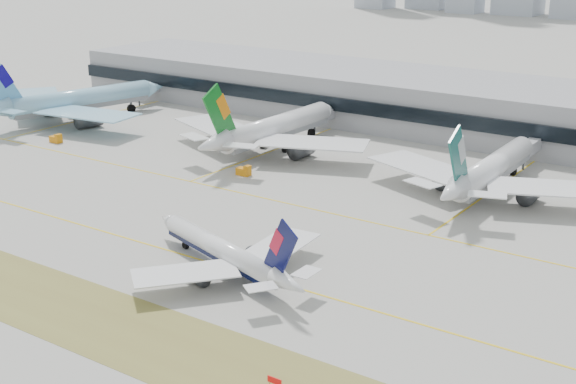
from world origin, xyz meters
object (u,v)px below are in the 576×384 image
Objects in this scene: widebody_korean at (74,101)px; widebody_eva at (272,130)px; taxiing_airliner at (226,253)px; widebody_cathay at (490,171)px; terminal at (471,107)px.

widebody_korean is 71.76m from widebody_eva.
widebody_cathay is at bearing -90.24° from taxiing_airliner.
taxiing_airliner is at bearing 160.93° from widebody_cathay.
widebody_korean is 1.10× the size of widebody_cathay.
widebody_korean is 121.71m from terminal.
terminal is at bearing -70.24° from taxiing_airliner.
widebody_eva is 62.41m from terminal.
widebody_eva is (-40.44, 70.32, 2.32)m from taxiing_airliner.
terminal is at bearing -34.34° from widebody_eva.
terminal is (-4.60, 121.38, 3.90)m from taxiing_airliner.
taxiing_airliner is 81.15m from widebody_eva.
terminal is at bearing 25.08° from widebody_cathay.
widebody_cathay is 0.21× the size of terminal.
widebody_korean is at bearing -12.18° from taxiing_airliner.
taxiing_airliner is 128.96m from widebody_korean.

